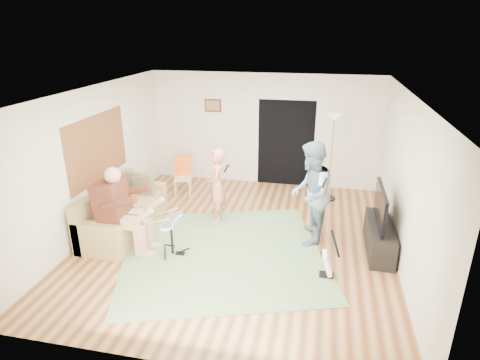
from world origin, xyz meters
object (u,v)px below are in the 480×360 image
singer (217,185)px  guitarist (310,194)px  sofa (120,216)px  torchiere_lamp (332,142)px  guitar_spare (328,263)px  tv_cabinet (379,237)px  television (381,206)px  drum_kit (172,239)px  dining_chair (184,181)px

singer → guitarist: (1.85, -0.49, 0.19)m
sofa → torchiere_lamp: torchiere_lamp is taller
guitar_spare → tv_cabinet: 1.32m
torchiere_lamp → guitarist: bearing=-100.0°
guitar_spare → television: (0.82, 0.99, 0.61)m
sofa → singer: (1.71, 0.80, 0.46)m
drum_kit → guitarist: guitarist is taller
drum_kit → dining_chair: (-0.69, 2.57, 0.03)m
guitar_spare → tv_cabinet: size_ratio=0.59×
guitar_spare → drum_kit: bearing=177.3°
television → guitar_spare: bearing=-129.7°
guitar_spare → dining_chair: size_ratio=0.90×
sofa → guitar_spare: (3.92, -0.77, -0.05)m
torchiere_lamp → singer: bearing=-145.0°
sofa → drum_kit: 1.45m
guitar_spare → dining_chair: bearing=141.0°
dining_chair → television: television is taller
torchiere_lamp → sofa: bearing=-149.2°
guitar_spare → torchiere_lamp: 3.30m
singer → guitar_spare: 2.76m
guitar_spare → television: size_ratio=0.70×
singer → guitarist: size_ratio=0.80×
television → drum_kit: bearing=-165.9°
singer → guitar_spare: size_ratio=1.82×
torchiere_lamp → television: (0.83, -2.12, -0.48)m
drum_kit → television: (3.45, 0.87, 0.55)m
singer → dining_chair: bearing=-148.7°
sofa → singer: singer is taller
sofa → torchiere_lamp: (3.92, 2.34, 1.04)m
torchiere_lamp → dining_chair: torchiere_lamp is taller
drum_kit → singer: 1.57m
dining_chair → singer: bearing=-59.7°
sofa → dining_chair: bearing=72.4°
sofa → tv_cabinet: size_ratio=1.54×
singer → dining_chair: 1.63m
tv_cabinet → television: television is taller
guitarist → tv_cabinet: size_ratio=1.34×
sofa → guitar_spare: size_ratio=2.62×
guitarist → television: size_ratio=1.59×
guitar_spare → tv_cabinet: guitar_spare is taller
tv_cabinet → television: (-0.05, -0.00, 0.60)m
sofa → guitarist: 3.63m
drum_kit → tv_cabinet: drum_kit is taller
drum_kit → singer: size_ratio=0.46×
drum_kit → guitar_spare: bearing=-2.7°
drum_kit → torchiere_lamp: torchiere_lamp is taller
guitarist → television: 1.19m
drum_kit → torchiere_lamp: bearing=48.7°
drum_kit → tv_cabinet: size_ratio=0.49×
singer → dining_chair: size_ratio=1.64×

